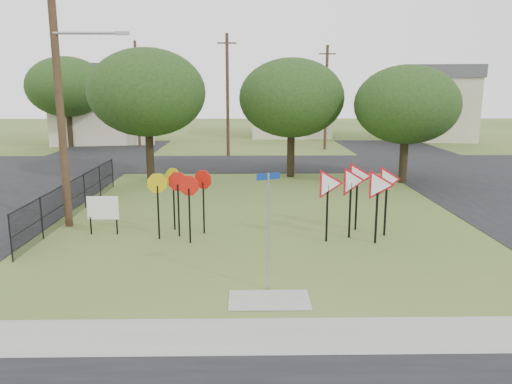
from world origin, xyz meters
The scene contains 24 objects.
ground centered at (0.00, 0.00, 0.00)m, with size 140.00×140.00×0.00m, color #455D23.
sidewalk centered at (0.00, -4.20, 0.01)m, with size 30.00×1.60×0.02m, color gray.
planting_strip centered at (0.00, -5.40, 0.01)m, with size 30.00×0.80×0.02m, color #455D23.
street_left centered at (-12.00, 10.00, 0.01)m, with size 8.00×50.00×0.02m, color black.
street_right centered at (12.00, 10.00, 0.01)m, with size 8.00×50.00×0.02m, color black.
street_far centered at (0.00, 20.00, 0.01)m, with size 60.00×8.00×0.02m, color black.
curb_pad centered at (0.00, -2.40, 0.01)m, with size 2.00×1.20×0.02m, color gray.
street_name_sign centered at (-0.01, -1.69, 1.76)m, with size 0.59×0.27×3.07m.
stop_sign_cluster centered at (-2.86, 3.09, 1.73)m, with size 2.17×1.89×2.32m.
yield_sign_cluster centered at (3.34, 2.84, 1.88)m, with size 3.25×1.73×2.56m.
info_board centered at (-5.65, 3.35, 0.93)m, with size 1.11×0.06×1.39m.
utility_pole_main centered at (-7.24, 4.50, 5.21)m, with size 3.55×0.33×10.00m.
far_pole_a centered at (-2.00, 24.00, 4.60)m, with size 1.40×0.24×9.00m.
far_pole_b centered at (6.00, 28.00, 4.35)m, with size 1.40×0.24×8.50m.
far_pole_c centered at (-10.00, 30.00, 4.60)m, with size 1.40×0.24×9.00m.
fence_run centered at (-7.60, 6.25, 0.78)m, with size 0.05×11.55×1.50m.
house_left centered at (-14.00, 34.00, 3.65)m, with size 10.58×8.88×7.20m.
house_mid centered at (4.00, 40.00, 3.15)m, with size 8.40×8.40×6.20m.
house_right centered at (18.00, 36.00, 3.65)m, with size 8.30×8.30×7.20m.
tree_near_left centered at (-6.00, 14.00, 4.86)m, with size 6.40×6.40×7.27m.
tree_near_mid centered at (2.00, 15.00, 4.54)m, with size 6.00×6.00×6.80m.
tree_near_right centered at (8.00, 13.00, 4.22)m, with size 5.60×5.60×6.33m.
tree_far_left centered at (-16.00, 30.00, 5.17)m, with size 6.80×6.80×7.73m.
tree_far_right centered at (14.00, 32.00, 4.54)m, with size 6.00×6.00×6.80m.
Camera 1 is at (-0.52, -13.86, 5.16)m, focal length 35.00 mm.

